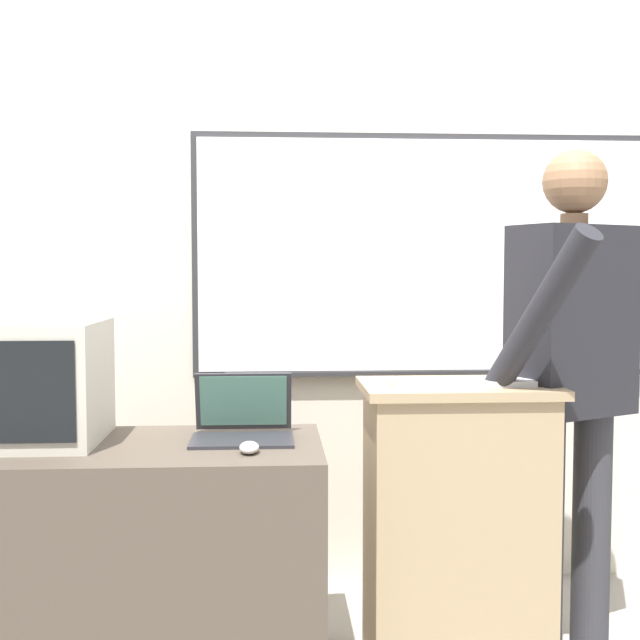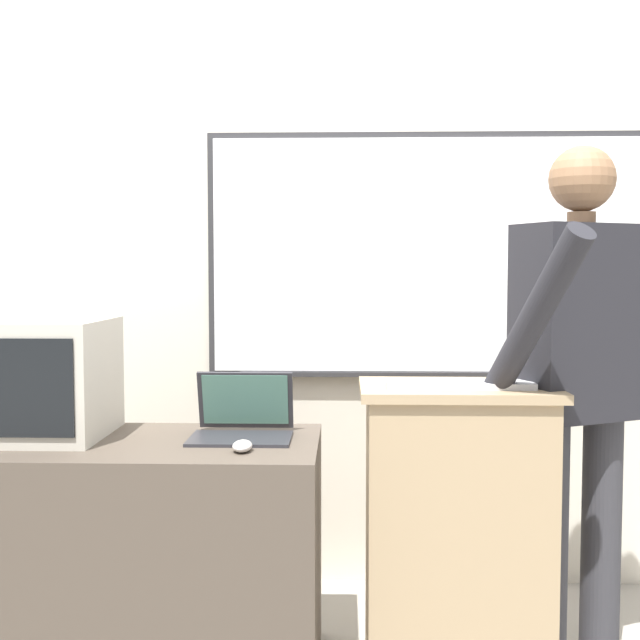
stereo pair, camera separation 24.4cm
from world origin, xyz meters
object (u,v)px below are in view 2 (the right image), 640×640
(lectern_podium, at_px, (456,530))
(person_presenter, at_px, (579,371))
(laptop, at_px, (243,417))
(wireless_keyboard, at_px, (459,384))
(computer_mouse_by_keyboard, at_px, (543,382))
(computer_mouse_by_laptop, at_px, (242,446))
(side_desk, at_px, (154,557))
(crt_monitor, at_px, (55,378))

(lectern_podium, height_order, person_presenter, person_presenter)
(lectern_podium, bearing_deg, laptop, 174.16)
(wireless_keyboard, distance_m, computer_mouse_by_keyboard, 0.27)
(wireless_keyboard, xyz_separation_m, computer_mouse_by_laptop, (-0.67, -0.11, -0.18))
(person_presenter, bearing_deg, side_desk, 157.50)
(person_presenter, distance_m, laptop, 1.11)
(computer_mouse_by_laptop, bearing_deg, person_presenter, 11.06)
(side_desk, height_order, laptop, laptop)
(computer_mouse_by_laptop, bearing_deg, computer_mouse_by_keyboard, 8.03)
(person_presenter, bearing_deg, laptop, 153.22)
(lectern_podium, relative_size, computer_mouse_by_keyboard, 9.51)
(person_presenter, bearing_deg, wireless_keyboard, 168.01)
(laptop, bearing_deg, person_presenter, -1.43)
(side_desk, xyz_separation_m, computer_mouse_by_keyboard, (1.24, -0.01, 0.58))
(laptop, bearing_deg, computer_mouse_by_laptop, -83.49)
(side_desk, bearing_deg, computer_mouse_by_keyboard, -0.38)
(person_presenter, height_order, computer_mouse_by_laptop, person_presenter)
(lectern_podium, relative_size, crt_monitor, 2.13)
(wireless_keyboard, relative_size, computer_mouse_by_laptop, 4.59)
(side_desk, relative_size, crt_monitor, 2.40)
(wireless_keyboard, height_order, computer_mouse_by_laptop, wireless_keyboard)
(laptop, height_order, computer_mouse_by_keyboard, computer_mouse_by_keyboard)
(lectern_podium, bearing_deg, person_presenter, 6.34)
(crt_monitor, bearing_deg, computer_mouse_by_laptop, -17.42)
(person_presenter, distance_m, computer_mouse_by_laptop, 1.11)
(lectern_podium, height_order, wireless_keyboard, wireless_keyboard)
(lectern_podium, height_order, computer_mouse_by_laptop, lectern_podium)
(computer_mouse_by_laptop, distance_m, computer_mouse_by_keyboard, 0.96)
(side_desk, distance_m, crt_monitor, 0.67)
(person_presenter, relative_size, computer_mouse_by_laptop, 17.17)
(wireless_keyboard, distance_m, computer_mouse_by_laptop, 0.70)
(lectern_podium, xyz_separation_m, computer_mouse_by_laptop, (-0.67, -0.17, 0.31))
(side_desk, distance_m, wireless_keyboard, 1.14)
(computer_mouse_by_keyboard, bearing_deg, person_presenter, 29.90)
(person_presenter, height_order, computer_mouse_by_keyboard, person_presenter)
(wireless_keyboard, bearing_deg, computer_mouse_by_laptop, -170.33)
(wireless_keyboard, bearing_deg, computer_mouse_by_keyboard, 3.81)
(lectern_podium, distance_m, laptop, 0.79)
(side_desk, bearing_deg, lectern_podium, 1.43)
(laptop, relative_size, wireless_keyboard, 0.72)
(side_desk, xyz_separation_m, crt_monitor, (-0.34, 0.06, 0.58))
(person_presenter, xyz_separation_m, computer_mouse_by_keyboard, (-0.13, -0.08, -0.03))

